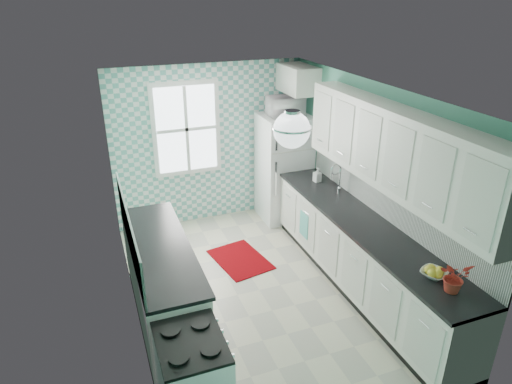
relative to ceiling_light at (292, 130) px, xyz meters
name	(u,v)px	position (x,y,z in m)	size (l,w,h in m)	color
floor	(259,291)	(0.00, 0.80, -2.33)	(3.00, 4.40, 0.02)	beige
ceiling	(260,92)	(0.00, 0.80, 0.19)	(3.00, 4.40, 0.02)	white
wall_back	(209,144)	(0.00, 3.01, -1.07)	(3.00, 0.02, 2.50)	#51A58A
wall_front	(367,320)	(0.00, -1.41, -1.07)	(3.00, 0.02, 2.50)	#51A58A
wall_left	(125,223)	(-1.51, 0.80, -1.07)	(0.02, 4.40, 2.50)	#51A58A
wall_right	(371,183)	(1.51, 0.80, -1.07)	(0.02, 4.40, 2.50)	#51A58A
accent_wall	(209,145)	(0.00, 2.99, -1.07)	(3.00, 0.01, 2.50)	#61AEA6
window	(186,129)	(-0.35, 2.96, -0.77)	(1.04, 0.05, 1.44)	white
backsplash_right	(388,200)	(1.49, 0.40, -1.13)	(0.02, 3.60, 0.51)	white
backsplash_left	(129,230)	(-1.49, 0.73, -1.13)	(0.02, 2.15, 0.51)	white
upper_cabinets_right	(395,150)	(1.33, 0.20, -0.42)	(0.33, 3.20, 0.90)	silver
upper_cabinet_fridge	(297,79)	(1.30, 2.63, -0.07)	(0.40, 0.74, 0.40)	silver
ceiling_light	(292,130)	(0.00, 0.00, 0.00)	(0.34, 0.34, 0.35)	silver
base_cabinets_right	(361,258)	(1.20, 0.40, -1.87)	(0.60, 3.60, 0.90)	white
countertop_right	(364,224)	(1.19, 0.40, -1.40)	(0.63, 3.60, 0.04)	black
base_cabinets_left	(163,284)	(-1.20, 0.73, -1.87)	(0.60, 2.15, 0.90)	white
countertop_left	(160,248)	(-1.19, 0.73, -1.40)	(0.63, 2.15, 0.04)	black
fridge	(284,168)	(1.11, 2.59, -1.46)	(0.75, 0.74, 1.72)	silver
stove	(193,378)	(-1.20, -0.72, -1.88)	(0.56, 0.70, 0.84)	silver
sink	(328,193)	(1.20, 1.32, -1.39)	(0.49, 0.41, 0.53)	silver
rug	(240,259)	(0.00, 1.55, -2.32)	(0.63, 0.90, 0.01)	maroon
dish_towel	(304,225)	(0.89, 1.37, -1.84)	(0.02, 0.24, 0.36)	#64B3A7
fruit_bowl	(434,274)	(1.20, -0.79, -1.35)	(0.25, 0.25, 0.06)	white
potted_plant	(454,277)	(1.20, -1.03, -1.23)	(0.27, 0.23, 0.30)	red
soap_bottle	(317,175)	(1.25, 1.73, -1.28)	(0.09, 0.10, 0.21)	#8CB3BE
microwave	(285,106)	(1.11, 2.59, -0.46)	(0.53, 0.36, 0.29)	white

